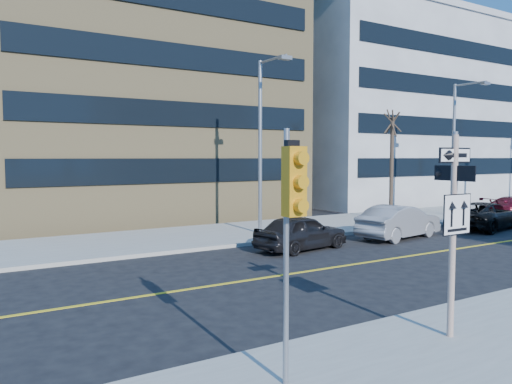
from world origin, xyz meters
TOP-DOWN VIEW (x-y plane):
  - ground at (0.00, 0.00)m, footprint 120.00×120.00m
  - far_sidewalk at (18.00, 12.00)m, footprint 66.00×6.00m
  - road_centerline at (12.00, 4.00)m, footprint 40.00×0.14m
  - sign_pole at (0.00, -2.51)m, footprint 0.92×0.92m
  - traffic_signal at (-4.00, -2.66)m, footprint 0.32×0.45m
  - parked_car_a at (3.55, 7.17)m, footprint 2.33×4.39m
  - parked_car_b at (9.05, 7.08)m, footprint 2.37×4.84m
  - parked_car_c at (15.18, 6.82)m, footprint 3.17×5.36m
  - streetlight_a at (4.00, 10.76)m, footprint 0.55×2.25m
  - streetlight_b at (18.00, 10.76)m, footprint 0.55×2.25m
  - street_tree_west at (13.00, 11.30)m, footprint 1.80×1.80m
  - building_brick at (2.00, 25.00)m, footprint 18.00×18.00m
  - building_grey_mid at (24.00, 24.00)m, footprint 20.00×16.00m
  - building_grey_far at (45.00, 27.00)m, footprint 18.00×18.00m

SIDE VIEW (x-z plane):
  - ground at x=0.00m, z-range 0.00..0.00m
  - road_centerline at x=12.00m, z-range 0.00..0.01m
  - far_sidewalk at x=18.00m, z-range 0.00..0.15m
  - parked_car_c at x=15.18m, z-range 0.00..1.40m
  - parked_car_a at x=3.55m, z-range 0.00..1.42m
  - parked_car_b at x=9.05m, z-range 0.00..1.53m
  - sign_pole at x=0.00m, z-range 0.41..4.47m
  - traffic_signal at x=-4.00m, z-range 1.03..5.03m
  - streetlight_a at x=4.00m, z-range 0.76..8.76m
  - streetlight_b at x=18.00m, z-range 0.76..8.76m
  - street_tree_west at x=13.00m, z-range 2.35..8.70m
  - building_grey_mid at x=24.00m, z-range 0.00..15.00m
  - building_grey_far at x=45.00m, z-range 0.00..16.00m
  - building_brick at x=2.00m, z-range 0.00..18.00m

